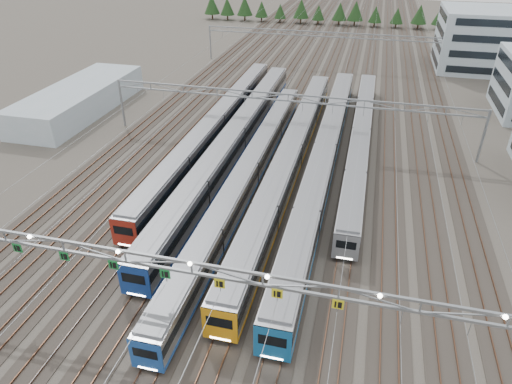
% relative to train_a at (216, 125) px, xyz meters
% --- Properties ---
extents(ground, '(400.00, 400.00, 0.00)m').
position_rel_train_a_xyz_m(ground, '(11.25, -38.88, -2.19)').
color(ground, '#47423A').
rests_on(ground, ground).
extents(track_bed, '(54.00, 260.00, 5.42)m').
position_rel_train_a_xyz_m(track_bed, '(11.25, 61.12, -0.70)').
color(track_bed, '#2D2823').
rests_on(track_bed, ground).
extents(train_a, '(2.97, 60.30, 3.88)m').
position_rel_train_a_xyz_m(train_a, '(0.00, 0.00, 0.00)').
color(train_a, black).
rests_on(train_a, ground).
extents(train_b, '(3.10, 64.30, 4.04)m').
position_rel_train_a_xyz_m(train_b, '(4.50, -4.51, 0.08)').
color(train_b, black).
rests_on(train_b, ground).
extents(train_c, '(2.73, 59.77, 3.55)m').
position_rel_train_a_xyz_m(train_c, '(9.00, -13.79, -0.16)').
color(train_c, black).
rests_on(train_c, ground).
extents(train_d, '(3.03, 63.73, 3.95)m').
position_rel_train_a_xyz_m(train_d, '(13.50, -7.77, 0.04)').
color(train_d, black).
rests_on(train_d, ground).
extents(train_e, '(3.04, 67.64, 3.96)m').
position_rel_train_a_xyz_m(train_e, '(18.00, -6.61, 0.04)').
color(train_e, black).
rests_on(train_e, ground).
extents(train_f, '(2.73, 55.25, 3.55)m').
position_rel_train_a_xyz_m(train_f, '(22.50, 0.95, -0.16)').
color(train_f, black).
rests_on(train_f, ground).
extents(gantry_near, '(56.36, 0.61, 8.08)m').
position_rel_train_a_xyz_m(gantry_near, '(11.20, -39.00, 4.90)').
color(gantry_near, gray).
rests_on(gantry_near, ground).
extents(gantry_mid, '(56.36, 0.36, 8.00)m').
position_rel_train_a_xyz_m(gantry_mid, '(11.25, 1.12, 4.20)').
color(gantry_mid, gray).
rests_on(gantry_mid, ground).
extents(gantry_far, '(56.36, 0.36, 8.00)m').
position_rel_train_a_xyz_m(gantry_far, '(11.25, 46.12, 4.20)').
color(gantry_far, gray).
rests_on(gantry_far, ground).
extents(depot_bldg_north, '(22.00, 18.00, 13.19)m').
position_rel_train_a_xyz_m(depot_bldg_north, '(48.21, 52.99, 4.41)').
color(depot_bldg_north, '#A4BBC3').
rests_on(depot_bldg_north, ground).
extents(west_shed, '(10.00, 30.00, 4.61)m').
position_rel_train_a_xyz_m(west_shed, '(-27.67, 5.24, 0.12)').
color(west_shed, '#A4BBC3').
rests_on(west_shed, ground).
extents(treeline, '(100.10, 5.60, 7.02)m').
position_rel_train_a_xyz_m(treeline, '(13.50, 96.08, 2.04)').
color(treeline, '#332114').
rests_on(treeline, ground).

